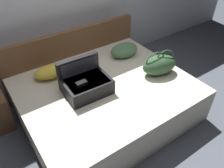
% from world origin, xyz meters
% --- Properties ---
extents(ground_plane, '(12.00, 12.00, 0.00)m').
position_xyz_m(ground_plane, '(0.00, 0.00, 0.00)').
color(ground_plane, '#4C515B').
extents(bed, '(2.07, 1.71, 0.48)m').
position_xyz_m(bed, '(0.00, 0.40, 0.24)').
color(bed, beige).
rests_on(bed, ground).
extents(headboard, '(2.11, 0.08, 0.88)m').
position_xyz_m(headboard, '(0.00, 1.29, 0.44)').
color(headboard, brown).
rests_on(headboard, ground).
extents(hard_case_large, '(0.54, 0.45, 0.37)m').
position_xyz_m(hard_case_large, '(-0.26, 0.44, 0.60)').
color(hard_case_large, black).
rests_on(hard_case_large, bed).
extents(duffel_bag, '(0.51, 0.36, 0.34)m').
position_xyz_m(duffel_bag, '(0.71, 0.22, 0.62)').
color(duffel_bag, '#2D4C2D').
rests_on(duffel_bag, bed).
extents(pillow_near_headboard, '(0.44, 0.31, 0.20)m').
position_xyz_m(pillow_near_headboard, '(0.60, 0.83, 0.58)').
color(pillow_near_headboard, '#4C724C').
rests_on(pillow_near_headboard, bed).
extents(pillow_center_head, '(0.44, 0.29, 0.16)m').
position_xyz_m(pillow_center_head, '(-0.48, 0.95, 0.56)').
color(pillow_center_head, gold).
rests_on(pillow_center_head, bed).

